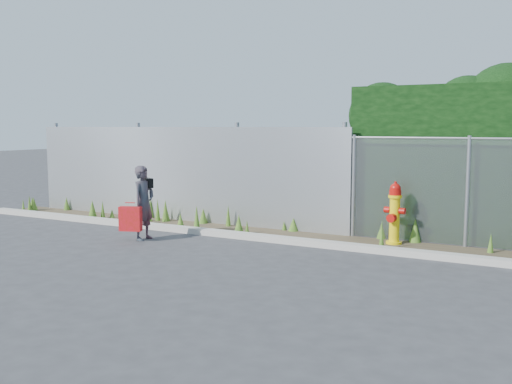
{
  "coord_description": "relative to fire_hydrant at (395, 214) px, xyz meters",
  "views": [
    {
      "loc": [
        4.67,
        -7.87,
        2.22
      ],
      "look_at": [
        -0.3,
        1.4,
        1.0
      ],
      "focal_mm": 40.0,
      "sensor_mm": 36.0,
      "label": 1
    }
  ],
  "objects": [
    {
      "name": "woman",
      "position": [
        -4.45,
        -1.83,
        0.15
      ],
      "size": [
        0.36,
        0.54,
        1.46
      ],
      "primitive_type": "imported",
      "rotation": [
        0.0,
        0.0,
        1.6
      ],
      "color": "#0E525B",
      "rests_on": "ground"
    },
    {
      "name": "curb",
      "position": [
        -1.98,
        -0.83,
        -0.52
      ],
      "size": [
        16.0,
        0.22,
        0.12
      ],
      "primitive_type": "cube",
      "color": "#ABA69B",
      "rests_on": "ground"
    },
    {
      "name": "red_tote_bag",
      "position": [
        -4.54,
        -2.12,
        -0.13
      ],
      "size": [
        0.42,
        0.16,
        0.56
      ],
      "rotation": [
        0.0,
        0.0,
        0.34
      ],
      "color": "#A31A09"
    },
    {
      "name": "fire_hydrant",
      "position": [
        0.0,
        0.0,
        0.0
      ],
      "size": [
        0.4,
        0.36,
        1.19
      ],
      "rotation": [
        0.0,
        0.0,
        -0.12
      ],
      "color": "yellow",
      "rests_on": "ground"
    },
    {
      "name": "black_shoulder_bag",
      "position": [
        -4.48,
        -1.65,
        0.52
      ],
      "size": [
        0.25,
        0.11,
        0.19
      ],
      "rotation": [
        0.0,
        0.0,
        -0.43
      ],
      "color": "black"
    },
    {
      "name": "weed_strip",
      "position": [
        -2.44,
        -0.11,
        -0.44
      ],
      "size": [
        16.0,
        1.34,
        0.55
      ],
      "color": "#433726",
      "rests_on": "ground"
    },
    {
      "name": "corrugated_fence",
      "position": [
        -5.22,
        0.37,
        0.52
      ],
      "size": [
        8.5,
        0.21,
        2.3
      ],
      "color": "#AAADB1",
      "rests_on": "ground"
    },
    {
      "name": "ground",
      "position": [
        -1.98,
        -2.63,
        -0.58
      ],
      "size": [
        80.0,
        80.0,
        0.0
      ],
      "primitive_type": "plane",
      "color": "#38373A",
      "rests_on": "ground"
    }
  ]
}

